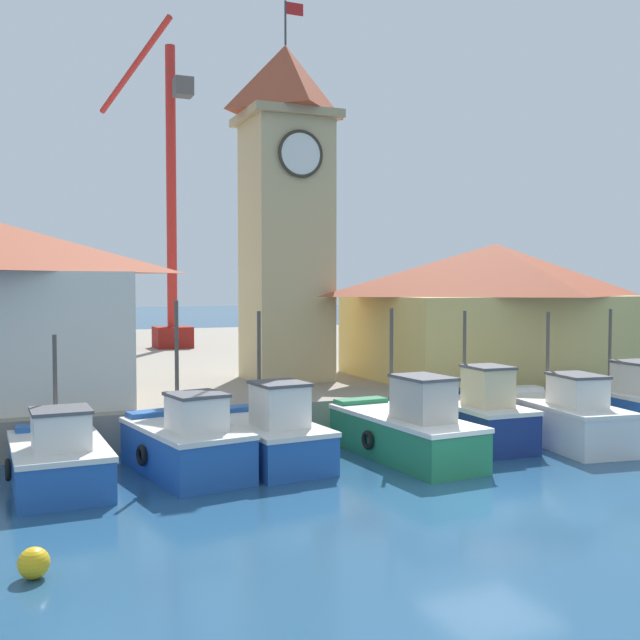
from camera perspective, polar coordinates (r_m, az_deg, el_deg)
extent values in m
plane|color=navy|center=(16.97, 12.87, -13.32)|extent=(300.00, 300.00, 0.00)
cube|color=gray|center=(42.16, -9.67, -2.95)|extent=(120.00, 40.00, 1.11)
cube|color=#2356A8|center=(18.57, -19.30, -10.53)|extent=(2.11, 4.09, 0.92)
cube|color=#2356A8|center=(20.18, -19.80, -7.80)|extent=(1.70, 0.65, 0.24)
cube|color=silver|center=(18.46, -19.32, -8.98)|extent=(2.17, 4.15, 0.12)
cube|color=silver|center=(17.68, -19.13, -7.95)|extent=(1.23, 1.25, 0.82)
cube|color=#4C4C51|center=(17.61, -19.15, -6.52)|extent=(1.31, 1.33, 0.08)
cylinder|color=#4C4742|center=(18.75, -19.53, -4.82)|extent=(0.10, 0.10, 2.46)
torus|color=black|center=(18.70, -22.68, -10.49)|extent=(0.14, 0.52, 0.52)
cube|color=#2356A8|center=(19.04, -10.22, -9.85)|extent=(2.62, 4.30, 1.09)
cube|color=#2356A8|center=(20.52, -12.16, -7.07)|extent=(1.73, 0.88, 0.24)
cube|color=silver|center=(18.92, -10.24, -8.09)|extent=(2.69, 4.37, 0.12)
cube|color=silver|center=(18.20, -9.39, -7.02)|extent=(1.36, 1.39, 0.81)
cube|color=#4C4C51|center=(18.13, -9.40, -5.63)|extent=(1.45, 1.48, 0.08)
cylinder|color=#4C4742|center=(19.15, -10.86, -3.13)|extent=(0.10, 0.10, 3.08)
torus|color=black|center=(18.85, -13.46, -10.00)|extent=(0.21, 0.53, 0.52)
cube|color=#2356A8|center=(19.96, -4.02, -9.40)|extent=(2.31, 4.49, 0.97)
cube|color=#2356A8|center=(21.58, -6.12, -6.85)|extent=(1.68, 0.75, 0.24)
cube|color=silver|center=(19.85, -4.02, -7.88)|extent=(2.37, 4.56, 0.12)
cube|color=silver|center=(19.07, -3.09, -6.53)|extent=(1.27, 1.40, 1.05)
cube|color=#4C4C51|center=(18.99, -3.10, -4.85)|extent=(1.35, 1.49, 0.08)
cylinder|color=#4C4742|center=(20.13, -4.67, -3.42)|extent=(0.10, 0.10, 2.88)
torus|color=black|center=(19.76, -7.07, -9.53)|extent=(0.17, 0.53, 0.52)
cube|color=#237A4C|center=(20.51, 6.40, -8.96)|extent=(2.16, 5.24, 1.05)
cube|color=#237A4C|center=(22.34, 3.13, -6.30)|extent=(1.57, 0.70, 0.24)
cube|color=silver|center=(20.40, 6.41, -7.37)|extent=(2.22, 5.30, 0.12)
cube|color=#B2ADA3|center=(19.57, 7.87, -6.03)|extent=(1.19, 1.61, 1.08)
cube|color=#4C4C51|center=(19.49, 7.88, -4.35)|extent=(1.27, 1.69, 0.08)
cylinder|color=#4C4742|center=(20.73, 5.46, -3.05)|extent=(0.10, 0.10, 2.86)
torus|color=black|center=(20.22, 3.64, -9.12)|extent=(0.16, 0.53, 0.52)
cube|color=navy|center=(22.58, 11.60, -7.84)|extent=(1.82, 4.14, 1.12)
cube|color=navy|center=(23.98, 9.26, -5.56)|extent=(1.47, 0.64, 0.24)
cube|color=silver|center=(22.48, 11.62, -6.31)|extent=(1.88, 4.20, 0.12)
cube|color=beige|center=(21.80, 12.67, -5.02)|extent=(1.06, 1.26, 1.07)
cube|color=#4C4C51|center=(21.74, 12.68, -3.52)|extent=(1.14, 1.34, 0.08)
cylinder|color=#4C4742|center=(22.74, 10.95, -2.66)|extent=(0.10, 0.10, 2.67)
torus|color=black|center=(22.26, 9.27, -7.97)|extent=(0.13, 0.52, 0.52)
cube|color=silver|center=(23.43, 17.73, -7.53)|extent=(2.43, 5.27, 1.12)
cube|color=silver|center=(25.25, 14.89, -5.20)|extent=(1.59, 0.79, 0.24)
cube|color=silver|center=(23.33, 17.75, -6.06)|extent=(2.50, 5.34, 0.12)
cube|color=silver|center=(22.54, 19.01, -5.16)|extent=(1.26, 1.65, 0.83)
cube|color=#4C4C51|center=(22.48, 19.03, -4.01)|extent=(1.35, 1.74, 0.08)
cylinder|color=#4C4742|center=(23.70, 16.95, -2.58)|extent=(0.10, 0.10, 2.62)
torus|color=black|center=(23.13, 15.34, -7.63)|extent=(0.19, 0.53, 0.52)
cube|color=#2356A8|center=(26.21, 21.96, -6.43)|extent=(2.22, 4.67, 1.20)
cube|color=#2356A8|center=(27.65, 19.19, -4.41)|extent=(1.70, 0.70, 0.24)
cube|color=silver|center=(26.12, 21.99, -5.02)|extent=(2.28, 4.74, 0.12)
cube|color=beige|center=(25.47, 23.20, -4.08)|extent=(1.25, 1.44, 0.90)
cube|color=#4C4C51|center=(25.42, 23.22, -2.99)|extent=(1.34, 1.52, 0.08)
cylinder|color=#4C4742|center=(26.41, 21.22, -2.00)|extent=(0.10, 0.10, 2.57)
torus|color=black|center=(25.70, 19.84, -6.57)|extent=(0.15, 0.53, 0.52)
cube|color=tan|center=(28.08, -2.61, 5.20)|extent=(2.86, 2.86, 9.57)
cube|color=tan|center=(28.72, -2.64, 15.08)|extent=(3.36, 3.36, 0.30)
pyramid|color=#A3472D|center=(29.06, -2.64, 17.82)|extent=(3.36, 3.36, 2.55)
cylinder|color=white|center=(27.06, -1.51, 12.54)|extent=(1.57, 0.12, 1.57)
torus|color=#332D23|center=(27.02, -1.48, 12.55)|extent=(1.69, 0.12, 1.69)
cylinder|color=#3F3F3F|center=(29.67, -2.65, 21.69)|extent=(0.08, 0.08, 1.60)
cube|color=red|center=(29.97, -1.97, 22.61)|extent=(0.70, 0.04, 0.44)
cube|color=tan|center=(30.29, 13.15, -1.15)|extent=(10.40, 6.87, 3.13)
pyramid|color=#A3472D|center=(30.23, 13.20, 3.75)|extent=(10.80, 7.27, 2.04)
cube|color=maroon|center=(43.15, -11.16, -1.30)|extent=(2.00, 2.00, 1.20)
cylinder|color=red|center=(43.40, -11.26, 9.89)|extent=(0.56, 0.56, 15.68)
cylinder|color=red|center=(48.10, -14.00, 18.20)|extent=(3.22, 7.47, 4.23)
cube|color=#4C4C4C|center=(43.38, -10.39, 17.05)|extent=(1.00, 1.00, 1.00)
sphere|color=gold|center=(13.26, -20.98, -16.91)|extent=(0.50, 0.50, 0.50)
cylinder|color=#33333D|center=(25.76, 7.14, -4.31)|extent=(0.22, 0.22, 0.85)
cube|color=red|center=(25.69, 7.14, -2.75)|extent=(0.34, 0.22, 0.56)
sphere|color=beige|center=(25.65, 7.15, -1.88)|extent=(0.20, 0.20, 0.20)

